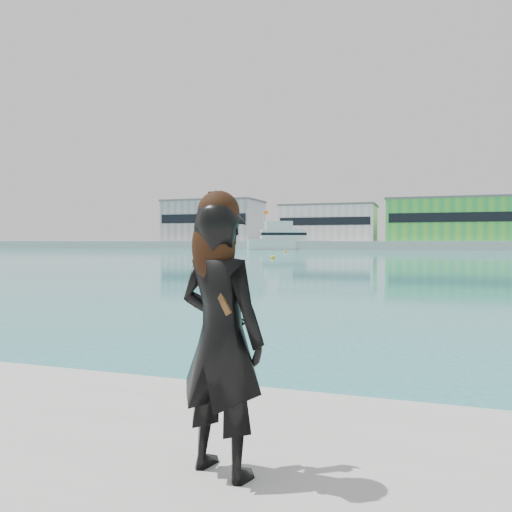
% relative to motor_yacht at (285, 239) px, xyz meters
% --- Properties ---
extents(far_quay, '(320.00, 40.00, 2.00)m').
position_rel_motor_yacht_xyz_m(far_quay, '(29.71, 18.37, -1.48)').
color(far_quay, '#9E9E99').
rests_on(far_quay, ground).
extents(warehouse_grey_left, '(26.52, 16.36, 11.50)m').
position_rel_motor_yacht_xyz_m(warehouse_grey_left, '(-25.29, 16.35, 5.28)').
color(warehouse_grey_left, gray).
rests_on(warehouse_grey_left, far_quay).
extents(warehouse_white, '(24.48, 15.35, 9.50)m').
position_rel_motor_yacht_xyz_m(warehouse_white, '(7.71, 16.35, 4.28)').
color(warehouse_white, silver).
rests_on(warehouse_white, far_quay).
extents(warehouse_green, '(30.60, 16.36, 10.50)m').
position_rel_motor_yacht_xyz_m(warehouse_green, '(37.71, 16.35, 4.78)').
color(warehouse_green, green).
rests_on(warehouse_green, far_quay).
extents(flagpole_left, '(1.28, 0.16, 8.00)m').
position_rel_motor_yacht_xyz_m(flagpole_left, '(-8.20, 9.37, 4.05)').
color(flagpole_left, silver).
rests_on(flagpole_left, far_quay).
extents(motor_yacht, '(19.53, 12.00, 8.84)m').
position_rel_motor_yacht_xyz_m(motor_yacht, '(0.00, 0.00, 0.00)').
color(motor_yacht, silver).
rests_on(motor_yacht, ground).
extents(buoy_far, '(0.50, 0.50, 0.50)m').
position_rel_motor_yacht_xyz_m(buoy_far, '(6.45, -24.23, -2.48)').
color(buoy_far, yellow).
rests_on(buoy_far, ground).
extents(buoy_extra, '(0.50, 0.50, 0.50)m').
position_rel_motor_yacht_xyz_m(buoy_extra, '(13.53, -57.13, -2.48)').
color(buoy_extra, yellow).
rests_on(buoy_extra, ground).
extents(woman, '(0.71, 0.57, 1.78)m').
position_rel_motor_yacht_xyz_m(woman, '(29.30, -112.46, -0.78)').
color(woman, black).
rests_on(woman, near_quay).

